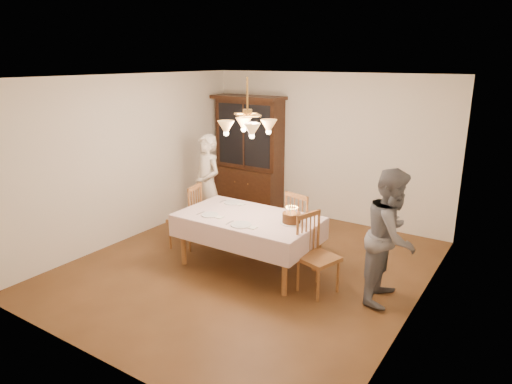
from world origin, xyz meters
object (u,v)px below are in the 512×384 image
Objects in this scene: china_hutch at (249,155)px; chair_far_side at (303,228)px; elderly_woman at (208,184)px; birthday_cake at (291,218)px; dining_table at (248,221)px.

china_hutch is 2.55m from chair_far_side.
elderly_woman is at bearing -84.30° from china_hutch.
chair_far_side is 0.79m from birthday_cake.
dining_table is 1.57m from elderly_woman.
china_hutch reaches higher than dining_table.
elderly_woman is at bearing 178.37° from chair_far_side.
dining_table is 0.65m from birthday_cake.
birthday_cake is at bearing -45.76° from china_hutch.
birthday_cake is (1.98, -0.73, 0.00)m from elderly_woman.
china_hutch is at bearing 123.50° from dining_table.
birthday_cake reaches higher than dining_table.
china_hutch is 2.16× the size of chair_far_side.
dining_table is 1.15× the size of elderly_woman.
dining_table is 2.73m from china_hutch.
elderly_woman is (-1.35, 0.80, 0.14)m from dining_table.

